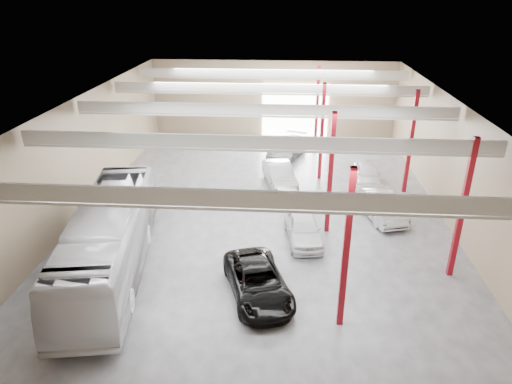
# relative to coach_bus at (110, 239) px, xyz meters

# --- Properties ---
(depot_shell) EXTENTS (22.12, 32.12, 7.06)m
(depot_shell) POSITION_rel_coach_bus_xyz_m (7.14, 7.30, 3.22)
(depot_shell) COLOR #47474C
(depot_shell) RESTS_ON ground
(coach_bus) EXTENTS (4.96, 12.95, 3.52)m
(coach_bus) POSITION_rel_coach_bus_xyz_m (0.00, 0.00, 0.00)
(coach_bus) COLOR silver
(coach_bus) RESTS_ON ground
(black_sedan) EXTENTS (3.92, 5.73, 1.46)m
(black_sedan) POSITION_rel_coach_bus_xyz_m (7.27, -1.53, -1.03)
(black_sedan) COLOR black
(black_sedan) RESTS_ON ground
(car_row_a) EXTENTS (2.35, 4.63, 1.51)m
(car_row_a) POSITION_rel_coach_bus_xyz_m (9.42, 3.67, -1.00)
(car_row_a) COLOR silver
(car_row_a) RESTS_ON ground
(car_row_b) EXTENTS (2.82, 5.08, 1.59)m
(car_row_b) POSITION_rel_coach_bus_xyz_m (7.91, 11.32, -0.97)
(car_row_b) COLOR silver
(car_row_b) RESTS_ON ground
(car_row_c) EXTENTS (3.78, 5.72, 1.54)m
(car_row_c) POSITION_rel_coach_bus_xyz_m (8.39, 17.32, -0.99)
(car_row_c) COLOR gray
(car_row_c) RESTS_ON ground
(car_right_near) EXTENTS (3.03, 5.24, 1.63)m
(car_right_near) POSITION_rel_coach_bus_xyz_m (14.09, 6.95, -0.94)
(car_right_near) COLOR #B4B3B8
(car_right_near) RESTS_ON ground
(car_right_far) EXTENTS (1.76, 4.22, 1.43)m
(car_right_far) POSITION_rel_coach_bus_xyz_m (14.15, 12.15, -1.04)
(car_right_far) COLOR silver
(car_right_far) RESTS_ON ground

